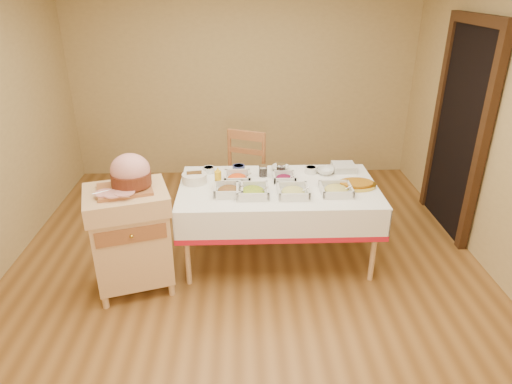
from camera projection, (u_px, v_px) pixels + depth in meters
room_shell at (246, 141)px, 3.69m from camera, size 5.00×5.00×5.00m
doorway at (460, 128)px, 4.65m from camera, size 0.09×1.10×2.20m
dining_table at (278, 202)px, 4.26m from camera, size 1.82×1.02×0.76m
butcher_cart at (131, 234)px, 3.85m from camera, size 0.79×0.72×0.93m
dining_chair at (241, 180)px, 4.90m from camera, size 0.60×0.59×1.03m
ham_on_board at (130, 175)px, 3.66m from camera, size 0.45×0.43×0.30m
serving_dish_a at (229, 190)px, 4.03m from camera, size 0.26×0.26×0.11m
serving_dish_b at (253, 191)px, 4.00m from camera, size 0.28×0.28×0.11m
serving_dish_c at (293, 191)px, 4.00m from camera, size 0.27×0.27×0.11m
serving_dish_d at (336, 190)px, 4.04m from camera, size 0.27×0.27×0.10m
serving_dish_e at (237, 178)px, 4.27m from camera, size 0.25×0.24×0.12m
serving_dish_f at (284, 178)px, 4.29m from camera, size 0.22×0.21×0.10m
small_bowl_left at (209, 169)px, 4.47m from camera, size 0.12×0.12×0.05m
small_bowl_mid at (239, 168)px, 4.52m from camera, size 0.12×0.12×0.05m
small_bowl_right at (311, 170)px, 4.46m from camera, size 0.12×0.12×0.06m
bowl_white_imported at (280, 168)px, 4.54m from camera, size 0.22×0.22×0.04m
bowl_small_imported at (325, 171)px, 4.45m from camera, size 0.23×0.23×0.05m
preserve_jar_left at (263, 171)px, 4.38m from camera, size 0.09×0.09×0.11m
preserve_jar_right at (281, 170)px, 4.40m from camera, size 0.09×0.09×0.12m
mustard_bottle at (218, 178)px, 4.13m from camera, size 0.06×0.06×0.20m
bread_basket at (194, 178)px, 4.25m from camera, size 0.23×0.23×0.10m
plate_stack at (343, 167)px, 4.52m from camera, size 0.22×0.22×0.07m
brass_platter at (356, 184)px, 4.17m from camera, size 0.36×0.26×0.05m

